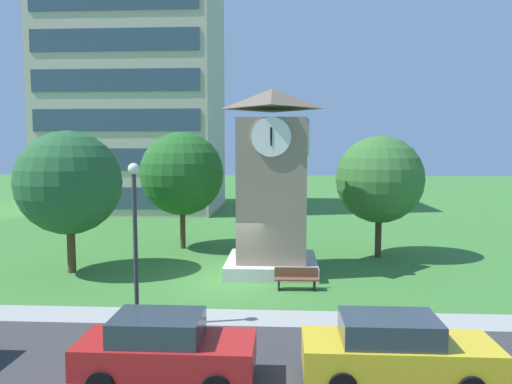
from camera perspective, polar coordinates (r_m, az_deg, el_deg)
ground_plane at (r=20.76m, az=-2.77°, el=-10.88°), size 160.00×160.00×0.00m
street_asphalt at (r=13.07m, az=-6.87°, el=-20.99°), size 120.00×7.20×0.01m
kerb_strip at (r=17.07m, az=-4.20°, el=-14.50°), size 120.00×1.60×0.01m
office_building at (r=47.42m, az=-14.10°, el=15.61°), size 15.11×11.33×28.80m
clock_tower at (r=22.30m, az=1.91°, el=-0.06°), size 4.15×4.15×8.43m
park_bench at (r=20.04m, az=4.81°, el=-10.12°), size 1.81×0.52×0.88m
street_lamp at (r=15.83m, az=-14.10°, el=-3.78°), size 0.36×0.36×5.29m
tree_near_tower at (r=23.61m, az=-21.22°, el=1.03°), size 4.74×4.74×6.55m
tree_streetside at (r=25.98m, az=14.38°, el=1.44°), size 4.55×4.55×6.40m
tree_by_building at (r=27.69m, az=-8.73°, el=2.16°), size 4.73×4.73×6.67m
parked_car_red at (r=12.67m, az=-10.72°, el=-17.66°), size 4.32×1.94×1.69m
parked_car_yellow at (r=12.85m, az=16.19°, el=-17.44°), size 4.65×1.92×1.69m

